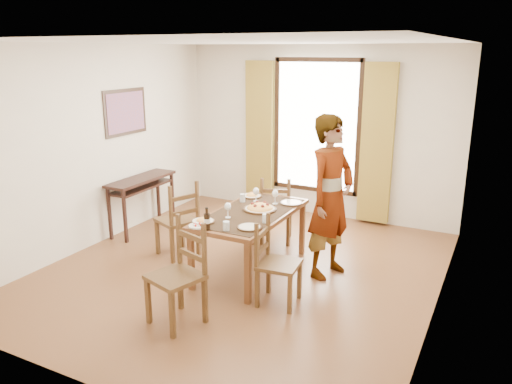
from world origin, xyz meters
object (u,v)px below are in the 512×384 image
at_px(console_table, 141,185).
at_px(pasta_platter, 260,206).
at_px(man, 331,197).
at_px(dining_table, 251,217).

distance_m(console_table, pasta_platter, 2.24).
bearing_deg(pasta_platter, man, 16.91).
bearing_deg(console_table, pasta_platter, -11.75).
xyz_separation_m(console_table, pasta_platter, (2.19, -0.46, 0.12)).
bearing_deg(dining_table, pasta_platter, 56.30).
xyz_separation_m(man, pasta_platter, (-0.80, -0.24, -0.16)).
height_order(console_table, dining_table, console_table).
relative_size(dining_table, pasta_platter, 4.10).
distance_m(man, pasta_platter, 0.85).
relative_size(dining_table, man, 0.85).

